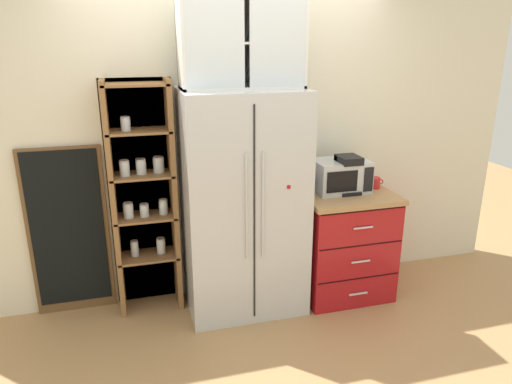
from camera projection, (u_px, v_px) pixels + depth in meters
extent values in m
plane|color=tan|center=(246.00, 305.00, 3.92)|extent=(10.78, 10.78, 0.00)
cube|color=silver|center=(233.00, 145.00, 3.89)|extent=(5.07, 0.10, 2.55)
cube|color=silver|center=(244.00, 204.00, 3.68)|extent=(0.92, 0.63, 1.77)
cube|color=black|center=(254.00, 218.00, 3.39)|extent=(0.01, 0.01, 1.63)
cylinder|color=silver|center=(247.00, 208.00, 3.34)|extent=(0.02, 0.02, 0.80)
cylinder|color=silver|center=(263.00, 206.00, 3.37)|extent=(0.02, 0.02, 0.80)
cube|color=#A8161C|center=(289.00, 187.00, 3.39)|extent=(0.02, 0.01, 0.02)
cube|color=brown|center=(143.00, 195.00, 3.78)|extent=(0.53, 0.04, 1.84)
cube|color=olive|center=(114.00, 203.00, 3.59)|extent=(0.04, 0.27, 1.84)
cube|color=olive|center=(174.00, 198.00, 3.70)|extent=(0.04, 0.27, 1.84)
cube|color=olive|center=(149.00, 256.00, 3.79)|extent=(0.47, 0.27, 0.02)
cylinder|color=silver|center=(135.00, 249.00, 3.76)|extent=(0.06, 0.06, 0.12)
cylinder|color=white|center=(135.00, 251.00, 3.76)|extent=(0.05, 0.05, 0.08)
cylinder|color=#B2B2B7|center=(134.00, 241.00, 3.74)|extent=(0.06, 0.06, 0.01)
cylinder|color=silver|center=(161.00, 246.00, 3.81)|extent=(0.07, 0.07, 0.12)
cylinder|color=beige|center=(161.00, 248.00, 3.81)|extent=(0.06, 0.06, 0.08)
cylinder|color=#B2B2B7|center=(160.00, 239.00, 3.79)|extent=(0.07, 0.07, 0.01)
cube|color=olive|center=(145.00, 217.00, 3.69)|extent=(0.47, 0.27, 0.02)
cylinder|color=silver|center=(128.00, 211.00, 3.62)|extent=(0.08, 0.08, 0.11)
cylinder|color=#B77A38|center=(129.00, 213.00, 3.63)|extent=(0.07, 0.07, 0.07)
cylinder|color=#B2B2B7|center=(128.00, 204.00, 3.60)|extent=(0.07, 0.07, 0.01)
cylinder|color=silver|center=(144.00, 211.00, 3.65)|extent=(0.07, 0.07, 0.09)
cylinder|color=brown|center=(145.00, 212.00, 3.66)|extent=(0.06, 0.06, 0.06)
cylinder|color=#B2B2B7|center=(144.00, 205.00, 3.64)|extent=(0.07, 0.07, 0.01)
cylinder|color=silver|center=(163.00, 207.00, 3.70)|extent=(0.07, 0.07, 0.11)
cylinder|color=#E0C67F|center=(163.00, 209.00, 3.70)|extent=(0.06, 0.06, 0.08)
cylinder|color=#B2B2B7|center=(163.00, 200.00, 3.68)|extent=(0.06, 0.06, 0.01)
cube|color=olive|center=(142.00, 175.00, 3.58)|extent=(0.47, 0.27, 0.02)
cylinder|color=silver|center=(125.00, 169.00, 3.51)|extent=(0.07, 0.07, 0.11)
cylinder|color=white|center=(125.00, 171.00, 3.52)|extent=(0.06, 0.06, 0.07)
cylinder|color=#B2B2B7|center=(124.00, 161.00, 3.49)|extent=(0.07, 0.07, 0.01)
cylinder|color=silver|center=(141.00, 167.00, 3.56)|extent=(0.08, 0.08, 0.11)
cylinder|color=#CCB78C|center=(141.00, 169.00, 3.57)|extent=(0.07, 0.07, 0.07)
cylinder|color=#B2B2B7|center=(141.00, 160.00, 3.55)|extent=(0.07, 0.07, 0.01)
cylinder|color=silver|center=(159.00, 165.00, 3.61)|extent=(0.08, 0.08, 0.11)
cylinder|color=#2D2D2D|center=(159.00, 167.00, 3.61)|extent=(0.07, 0.07, 0.08)
cylinder|color=#B2B2B7|center=(158.00, 157.00, 3.59)|extent=(0.08, 0.08, 0.01)
cube|color=olive|center=(139.00, 131.00, 3.47)|extent=(0.47, 0.27, 0.02)
cylinder|color=silver|center=(126.00, 124.00, 3.42)|extent=(0.07, 0.07, 0.09)
cylinder|color=#382316|center=(126.00, 126.00, 3.43)|extent=(0.06, 0.06, 0.06)
cylinder|color=#B2B2B7|center=(125.00, 117.00, 3.41)|extent=(0.07, 0.07, 0.01)
cube|color=olive|center=(135.00, 84.00, 3.37)|extent=(0.47, 0.27, 0.02)
cube|color=#A8161C|center=(342.00, 245.00, 4.03)|extent=(0.73, 0.64, 0.87)
cube|color=tan|center=(346.00, 194.00, 3.89)|extent=(0.76, 0.67, 0.04)
cube|color=black|center=(359.00, 279.00, 3.79)|extent=(0.71, 0.00, 0.01)
cube|color=silver|center=(358.00, 294.00, 3.82)|extent=(0.16, 0.01, 0.01)
cube|color=black|center=(361.00, 246.00, 3.70)|extent=(0.71, 0.00, 0.01)
cube|color=silver|center=(361.00, 262.00, 3.73)|extent=(0.16, 0.01, 0.01)
cube|color=black|center=(364.00, 211.00, 3.61)|extent=(0.71, 0.00, 0.01)
cube|color=silver|center=(363.00, 228.00, 3.64)|extent=(0.16, 0.01, 0.01)
cube|color=silver|center=(340.00, 176.00, 3.88)|extent=(0.44, 0.32, 0.26)
cube|color=black|center=(342.00, 182.00, 3.72)|extent=(0.26, 0.01, 0.17)
cube|color=black|center=(369.00, 179.00, 3.78)|extent=(0.08, 0.01, 0.20)
cube|color=black|center=(347.00, 191.00, 3.86)|extent=(0.17, 0.20, 0.03)
cube|color=black|center=(344.00, 173.00, 3.88)|extent=(0.17, 0.06, 0.30)
cube|color=black|center=(349.00, 160.00, 3.78)|extent=(0.17, 0.20, 0.06)
cylinder|color=black|center=(348.00, 183.00, 3.83)|extent=(0.11, 0.11, 0.12)
cylinder|color=red|center=(375.00, 183.00, 3.97)|extent=(0.08, 0.08, 0.09)
torus|color=red|center=(381.00, 182.00, 3.99)|extent=(0.05, 0.01, 0.05)
cylinder|color=navy|center=(308.00, 185.00, 3.80)|extent=(0.06, 0.06, 0.17)
cone|color=navy|center=(309.00, 174.00, 3.77)|extent=(0.06, 0.06, 0.04)
cylinder|color=navy|center=(309.00, 170.00, 3.76)|extent=(0.03, 0.03, 0.07)
cylinder|color=black|center=(309.00, 166.00, 3.75)|extent=(0.03, 0.03, 0.01)
cylinder|color=silver|center=(345.00, 179.00, 3.89)|extent=(0.06, 0.06, 0.20)
cone|color=silver|center=(345.00, 166.00, 3.85)|extent=(0.06, 0.06, 0.04)
cylinder|color=silver|center=(346.00, 163.00, 3.84)|extent=(0.02, 0.02, 0.07)
cylinder|color=black|center=(346.00, 158.00, 3.83)|extent=(0.03, 0.03, 0.01)
cube|color=silver|center=(237.00, 43.00, 3.46)|extent=(0.88, 0.02, 0.63)
cube|color=silver|center=(242.00, 87.00, 3.42)|extent=(0.88, 0.32, 0.02)
cube|color=silver|center=(180.00, 43.00, 3.21)|extent=(0.02, 0.32, 0.63)
cube|color=silver|center=(299.00, 43.00, 3.43)|extent=(0.02, 0.32, 0.63)
cube|color=silver|center=(242.00, 43.00, 3.32)|extent=(0.85, 0.30, 0.02)
cube|color=silver|center=(215.00, 43.00, 3.13)|extent=(0.41, 0.01, 0.59)
cube|color=silver|center=(278.00, 43.00, 3.24)|extent=(0.41, 0.01, 0.59)
cylinder|color=silver|center=(200.00, 86.00, 3.34)|extent=(0.05, 0.05, 0.00)
cylinder|color=silver|center=(199.00, 82.00, 3.33)|extent=(0.01, 0.01, 0.07)
cone|color=silver|center=(199.00, 73.00, 3.31)|extent=(0.06, 0.06, 0.05)
cylinder|color=silver|center=(228.00, 86.00, 3.39)|extent=(0.05, 0.05, 0.00)
cylinder|color=silver|center=(228.00, 81.00, 3.38)|extent=(0.01, 0.01, 0.07)
cone|color=silver|center=(228.00, 72.00, 3.36)|extent=(0.06, 0.06, 0.05)
cylinder|color=silver|center=(256.00, 85.00, 3.44)|extent=(0.05, 0.05, 0.00)
cylinder|color=silver|center=(256.00, 80.00, 3.43)|extent=(0.01, 0.01, 0.07)
cone|color=silver|center=(256.00, 72.00, 3.41)|extent=(0.06, 0.06, 0.05)
cylinder|color=silver|center=(282.00, 84.00, 3.49)|extent=(0.05, 0.05, 0.00)
cylinder|color=silver|center=(283.00, 80.00, 3.48)|extent=(0.01, 0.01, 0.07)
cone|color=silver|center=(283.00, 71.00, 3.47)|extent=(0.06, 0.06, 0.05)
cylinder|color=white|center=(204.00, 37.00, 3.24)|extent=(0.06, 0.06, 0.07)
cylinder|color=white|center=(229.00, 37.00, 3.29)|extent=(0.06, 0.06, 0.07)
cylinder|color=white|center=(254.00, 37.00, 3.33)|extent=(0.06, 0.06, 0.07)
cylinder|color=white|center=(277.00, 37.00, 3.38)|extent=(0.06, 0.06, 0.07)
cube|color=brown|center=(69.00, 232.00, 3.67)|extent=(0.60, 0.04, 1.35)
cube|color=black|center=(68.00, 229.00, 3.65)|extent=(0.54, 0.01, 1.25)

